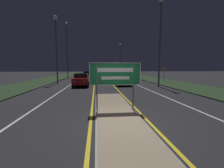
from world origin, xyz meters
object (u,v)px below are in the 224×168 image
Objects in this scene: streetlight_left_near at (56,39)px; streetlight_right_near at (160,31)px; streetlight_right_far at (120,54)px; car_approaching_0 at (82,79)px; car_approaching_1 at (87,74)px; warning_sign at (164,73)px; car_receding_2 at (108,73)px; car_receding_0 at (122,79)px; highway_sign at (115,76)px; streetlight_left_far at (67,45)px; car_receding_1 at (128,74)px.

streetlight_right_near reaches higher than streetlight_left_near.
streetlight_right_far reaches higher than car_approaching_0.
car_approaching_1 is 2.16× the size of warning_sign.
car_receding_2 is (8.63, 22.04, -5.21)m from streetlight_left_near.
car_approaching_1 is (-8.88, -12.12, -5.27)m from streetlight_right_far.
car_receding_2 is at bearing 78.54° from car_approaching_0.
car_approaching_1 is at bearing 90.30° from car_approaching_0.
car_approaching_0 reaches higher than car_receding_2.
car_receding_0 is at bearing 149.35° from streetlight_right_near.
streetlight_right_far is 1.97× the size of car_receding_0.
car_receding_0 is 24.37m from car_receding_2.
highway_sign is 11.82m from car_receding_0.
streetlight_left_far is at bearing 105.39° from highway_sign.
car_approaching_1 reaches higher than car_receding_2.
car_approaching_1 is (3.45, 10.65, -5.19)m from streetlight_left_near.
streetlight_right_near is 27.49m from car_receding_2.
streetlight_left_near is 10.48m from streetlight_left_far.
warning_sign is at bearing -68.17° from car_receding_1.
car_receding_0 is 1.00× the size of car_approaching_1.
car_receding_1 is 11.46m from car_receding_2.
streetlight_left_far reaches higher than car_receding_0.
car_receding_1 is 1.94× the size of warning_sign.
streetlight_right_near is 4.54× the size of warning_sign.
car_receding_1 is at bearing -90.77° from streetlight_right_far.
car_approaching_0 is (-4.97, -0.81, 0.04)m from car_receding_0.
streetlight_left_far reaches higher than warning_sign.
car_receding_0 is (-3.83, -25.10, -5.28)m from streetlight_right_far.
warning_sign is (7.34, -20.38, 0.63)m from car_receding_2.
streetlight_right_near is 2.11× the size of car_approaching_1.
streetlight_right_near is 2.11× the size of car_receding_0.
highway_sign is 0.25× the size of streetlight_right_near.
car_approaching_0 is (-8.81, -25.91, -5.24)m from streetlight_right_far.
car_approaching_0 is (4.05, -13.57, -5.96)m from streetlight_left_far.
streetlight_right_near is 7.08m from car_receding_0.
car_receding_1 is 16.70m from car_approaching_0.
streetlight_left_near is at bearing 113.98° from highway_sign.
car_receding_1 is at bearing 90.76° from streetlight_right_near.
warning_sign is at bearing -35.69° from car_approaching_1.
streetlight_left_far reaches higher than car_approaching_1.
highway_sign is 25.70m from streetlight_left_far.
car_receding_2 is 1.15× the size of car_approaching_0.
car_approaching_1 is (-8.72, -0.49, 0.01)m from car_receding_1.
streetlight_right_far is (12.85, 12.34, -0.71)m from streetlight_left_far.
car_approaching_1 is at bearing 120.29° from streetlight_right_near.
car_receding_0 is 1.11× the size of car_receding_1.
car_receding_2 is 12.51m from car_approaching_1.
streetlight_right_far is at bearing 80.46° from highway_sign.
streetlight_left_far is 2.67× the size of car_receding_1.
highway_sign reaches higher than car_receding_1.
streetlight_left_near is 7.00m from car_approaching_0.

